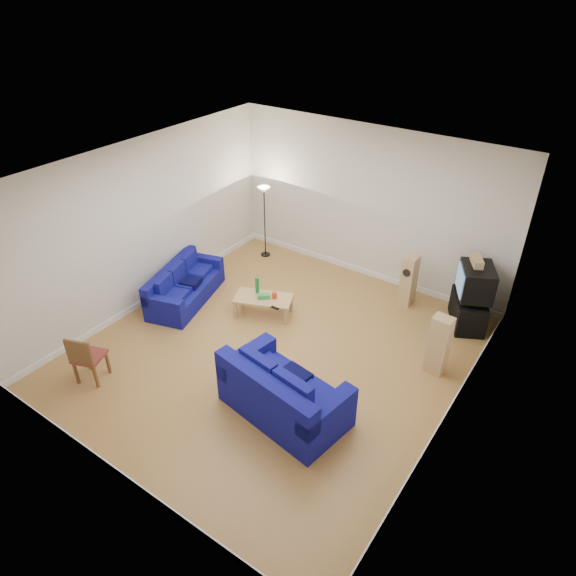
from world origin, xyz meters
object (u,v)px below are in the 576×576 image
Objects in this scene: coffee_table at (263,300)px; sofa_loveseat at (282,396)px; sofa_three_seat at (183,288)px; television at (476,281)px; tv_stand at (468,311)px.

sofa_loveseat is at bearing -46.89° from coffee_table.
sofa_three_seat is at bearing 166.65° from sofa_loveseat.
television is (1.53, 3.80, 0.59)m from sofa_loveseat.
coffee_table is at bearing 90.75° from sofa_three_seat.
sofa_loveseat is (3.40, -1.41, 0.08)m from sofa_three_seat.
tv_stand is 1.04× the size of television.
sofa_loveseat is 4.10m from tv_stand.
sofa_three_seat is 3.68m from sofa_loveseat.
tv_stand is (3.28, 1.92, -0.05)m from coffee_table.
sofa_loveseat is at bearing -48.19° from television.
coffee_table is (1.62, 0.49, 0.07)m from sofa_three_seat.
tv_stand reaches higher than coffee_table.
television is at bearing 77.28° from sofa_loveseat.
television is at bearing 99.75° from sofa_three_seat.
coffee_table is 3.86m from television.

